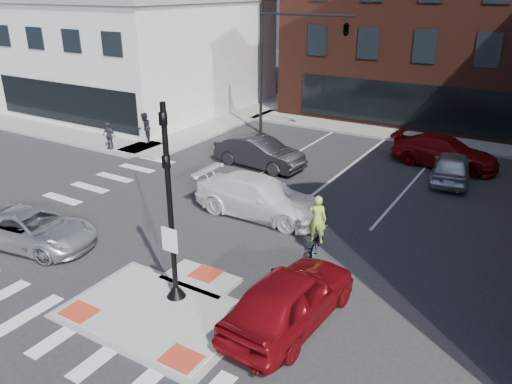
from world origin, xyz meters
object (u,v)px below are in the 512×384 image
Objects in this scene: bg_car_dark at (259,152)px; pedestrian_a at (145,128)px; silver_suv at (33,229)px; cyclist at (316,234)px; pedestrian_b at (109,136)px; bg_car_silver at (452,166)px; red_sedan at (290,297)px; bg_car_red at (445,152)px; white_pickup at (259,197)px.

pedestrian_a is at bearing 95.21° from bg_car_dark.
cyclist is at bearing -71.79° from silver_suv.
pedestrian_b is at bearing 22.90° from silver_suv.
pedestrian_a reaches higher than bg_car_silver.
silver_suv is 0.99× the size of bg_car_dark.
bg_car_dark is 1.13× the size of bg_car_silver.
bg_car_dark is (-7.60, 10.99, -0.04)m from red_sedan.
bg_car_silver is at bearing 11.31° from pedestrian_b.
silver_suv is 12.78m from pedestrian_a.
silver_suv is 10.24m from red_sedan.
bg_car_dark is 2.20× the size of cyclist.
pedestrian_b reaches higher than bg_car_red.
red_sedan is 16.19m from bg_car_red.
bg_car_silver reaches higher than silver_suv.
cyclist is at bearing 175.24° from bg_car_red.
cyclist reaches higher than bg_car_silver.
bg_car_silver is at bearing -36.42° from white_pickup.
bg_car_dark reaches higher than bg_car_red.
bg_car_dark is (-3.10, 5.17, -0.01)m from white_pickup.
pedestrian_a is (-7.90, -0.17, 0.26)m from bg_car_dark.
bg_car_red is 17.09m from pedestrian_a.
bg_car_silver is 18.71m from pedestrian_b.
pedestrian_a is 1.19× the size of pedestrian_b.
red_sedan is at bearing 76.11° from bg_car_silver.
bg_car_red is (5.23, 10.35, -0.03)m from white_pickup.
bg_car_dark reaches higher than bg_car_silver.
cyclist is at bearing -132.77° from bg_car_dark.
bg_car_red reaches higher than silver_suv.
bg_car_dark is at bearing -51.93° from red_sedan.
red_sedan is at bearing 92.29° from cyclist.
pedestrian_a is (-17.00, -3.35, 0.32)m from bg_car_silver.
bg_car_dark is at bearing 125.64° from bg_car_red.
white_pickup is (-4.50, 5.82, -0.04)m from red_sedan.
bg_car_dark is 0.90× the size of bg_car_red.
bg_car_red is 3.53× the size of pedestrian_b.
bg_car_red is at bearing -76.83° from bg_car_silver.
bg_car_silver is 2.83× the size of pedestrian_b.
bg_car_red is 12.24m from cyclist.
red_sedan is 7.36m from white_pickup.
cyclist is at bearing -71.68° from red_sedan.
red_sedan reaches higher than bg_car_silver.
red_sedan is 13.36m from bg_car_dark.
bg_car_dark is at bearing 11.42° from bg_car_silver.
pedestrian_b is (-0.92, -2.00, -0.14)m from pedestrian_a.
pedestrian_b is at bearing 107.79° from bg_car_dark.
silver_suv is at bearing 15.53° from cyclist.
pedestrian_b reaches higher than white_pickup.
white_pickup is 3.84m from cyclist.
white_pickup is 12.30m from pedestrian_b.
bg_car_red is at bearing -54.18° from bg_car_dark.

